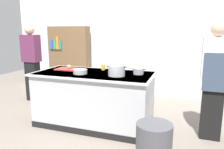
% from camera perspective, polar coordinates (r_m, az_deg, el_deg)
% --- Properties ---
extents(ground_plane, '(10.00, 10.00, 0.00)m').
position_cam_1_polar(ground_plane, '(3.85, -4.61, -12.82)').
color(ground_plane, slate).
extents(back_wall, '(6.40, 0.12, 3.00)m').
position_cam_1_polar(back_wall, '(5.50, 4.09, 10.57)').
color(back_wall, silver).
rests_on(back_wall, ground_plane).
extents(counter_island, '(1.98, 0.98, 0.90)m').
position_cam_1_polar(counter_island, '(3.68, -4.73, -6.21)').
color(counter_island, '#B7BABF').
rests_on(counter_island, ground_plane).
extents(cutting_board, '(0.40, 0.28, 0.02)m').
position_cam_1_polar(cutting_board, '(3.94, -11.66, 1.42)').
color(cutting_board, red).
rests_on(cutting_board, counter_island).
extents(onion, '(0.07, 0.07, 0.07)m').
position_cam_1_polar(onion, '(3.91, -11.31, 2.04)').
color(onion, tan).
rests_on(onion, cutting_board).
extents(stock_pot, '(0.33, 0.26, 0.17)m').
position_cam_1_polar(stock_pot, '(3.31, 1.22, 1.08)').
color(stock_pot, '#B7BABF').
rests_on(stock_pot, counter_island).
extents(sauce_pan, '(0.23, 0.17, 0.10)m').
position_cam_1_polar(sauce_pan, '(3.46, 7.00, 0.84)').
color(sauce_pan, '#99999E').
rests_on(sauce_pan, counter_island).
extents(mixing_bowl, '(0.23, 0.23, 0.07)m').
position_cam_1_polar(mixing_bowl, '(3.51, -8.42, 0.77)').
color(mixing_bowl, '#B7BABF').
rests_on(mixing_bowl, counter_island).
extents(juice_cup, '(0.07, 0.07, 0.10)m').
position_cam_1_polar(juice_cup, '(3.82, -2.38, 1.94)').
color(juice_cup, yellow).
rests_on(juice_cup, counter_island).
extents(trash_bin, '(0.40, 0.40, 0.60)m').
position_cam_1_polar(trash_bin, '(2.55, 10.95, -18.86)').
color(trash_bin, '#4C4C51').
rests_on(trash_bin, ground_plane).
extents(person_chef, '(0.38, 0.25, 1.72)m').
position_cam_1_polar(person_chef, '(3.40, 25.52, -0.97)').
color(person_chef, black).
rests_on(person_chef, ground_plane).
extents(person_guest, '(0.38, 0.24, 1.72)m').
position_cam_1_polar(person_guest, '(5.21, -20.51, 3.33)').
color(person_guest, black).
rests_on(person_guest, ground_plane).
extents(bookshelf, '(1.10, 0.31, 1.70)m').
position_cam_1_polar(bookshelf, '(5.85, -11.20, 4.06)').
color(bookshelf, brown).
rests_on(bookshelf, ground_plane).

